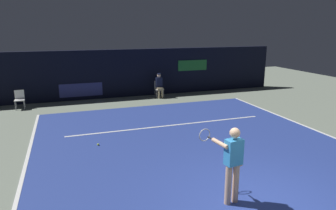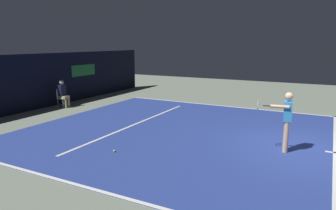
{
  "view_description": "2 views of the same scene",
  "coord_description": "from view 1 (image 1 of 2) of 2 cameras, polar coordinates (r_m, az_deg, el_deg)",
  "views": [
    {
      "loc": [
        -3.74,
        -4.8,
        3.72
      ],
      "look_at": [
        -0.16,
        5.6,
        0.92
      ],
      "focal_mm": 32.47,
      "sensor_mm": 36.0,
      "label": 1
    },
    {
      "loc": [
        -9.69,
        -0.66,
        3.1
      ],
      "look_at": [
        0.03,
        4.45,
        0.89
      ],
      "focal_mm": 33.32,
      "sensor_mm": 36.0,
      "label": 2
    }
  ],
  "objects": [
    {
      "name": "tennis_ball",
      "position": [
        10.19,
        -12.98,
        -7.24
      ],
      "size": [
        0.07,
        0.07,
        0.07
      ],
      "primitive_type": "sphere",
      "color": "#CCE033",
      "rests_on": "court_surface"
    },
    {
      "name": "court_surface",
      "position": [
        10.33,
        3.61,
        -6.82
      ],
      "size": [
        10.03,
        10.16,
        0.01
      ],
      "primitive_type": "cube",
      "color": "navy",
      "rests_on": "ground"
    },
    {
      "name": "line_sideline_left",
      "position": [
        12.98,
        24.36,
        -3.62
      ],
      "size": [
        0.1,
        10.16,
        0.01
      ],
      "primitive_type": "cube",
      "color": "white",
      "rests_on": "court_surface"
    },
    {
      "name": "courtside_chair_near",
      "position": [
        15.87,
        -26.09,
        1.11
      ],
      "size": [
        0.44,
        0.42,
        0.88
      ],
      "color": "white",
      "rests_on": "ground"
    },
    {
      "name": "ground_plane",
      "position": [
        10.33,
        3.61,
        -6.86
      ],
      "size": [
        32.37,
        32.37,
        0.0
      ],
      "primitive_type": "plane",
      "color": "gray"
    },
    {
      "name": "tennis_player",
      "position": [
        6.67,
        11.97,
        -10.2
      ],
      "size": [
        0.72,
        0.93,
        1.73
      ],
      "color": "#DBAD89",
      "rests_on": "ground"
    },
    {
      "name": "line_sideline_right",
      "position": [
        9.7,
        -25.05,
        -9.6
      ],
      "size": [
        0.1,
        10.16,
        0.01
      ],
      "primitive_type": "cube",
      "color": "white",
      "rests_on": "court_surface"
    },
    {
      "name": "line_service",
      "position": [
        11.89,
        0.33,
        -3.88
      ],
      "size": [
        7.82,
        0.1,
        0.01
      ],
      "primitive_type": "cube",
      "color": "white",
      "rests_on": "court_surface"
    },
    {
      "name": "line_judge_on_chair",
      "position": [
        16.6,
        -1.65,
        3.74
      ],
      "size": [
        0.44,
        0.53,
        1.32
      ],
      "color": "white",
      "rests_on": "ground"
    },
    {
      "name": "back_wall",
      "position": [
        17.06,
        -6.18,
        6.04
      ],
      "size": [
        16.94,
        0.33,
        2.6
      ],
      "color": "black",
      "rests_on": "ground"
    }
  ]
}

